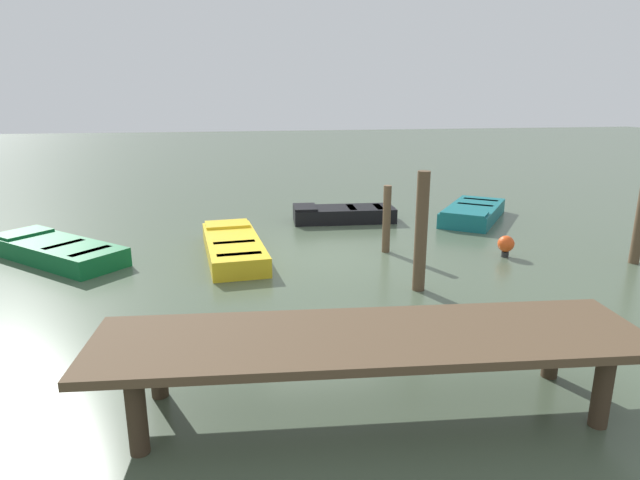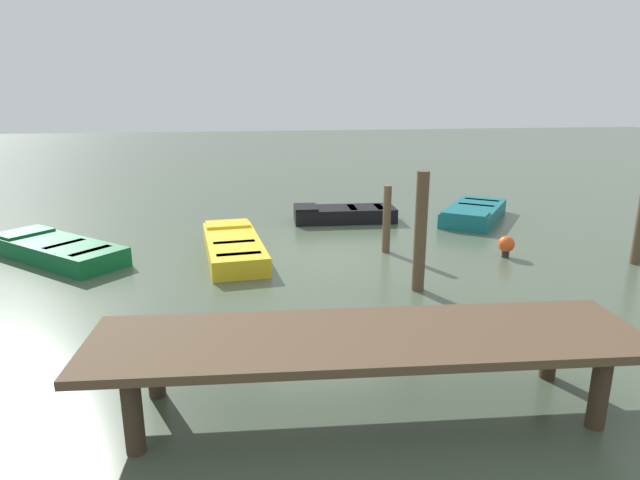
{
  "view_description": "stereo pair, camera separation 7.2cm",
  "coord_description": "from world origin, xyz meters",
  "px_view_note": "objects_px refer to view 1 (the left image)",
  "views": [
    {
      "loc": [
        1.96,
        11.31,
        3.52
      ],
      "look_at": [
        0.0,
        0.0,
        0.35
      ],
      "focal_mm": 30.13,
      "sensor_mm": 36.0,
      "label": 1
    },
    {
      "loc": [
        1.89,
        11.32,
        3.52
      ],
      "look_at": [
        0.0,
        0.0,
        0.35
      ],
      "focal_mm": 30.13,
      "sensor_mm": 36.0,
      "label": 2
    }
  ],
  "objects_px": {
    "rowboat_teal": "(473,212)",
    "marker_buoy": "(506,244)",
    "rowboat_green": "(57,250)",
    "rowboat_black": "(343,214)",
    "mooring_piling_far_left": "(387,219)",
    "rowboat_yellow": "(233,247)",
    "mooring_piling_mid_right": "(421,232)",
    "dock_segment": "(370,343)",
    "mooring_piling_near_left": "(640,221)"
  },
  "relations": [
    {
      "from": "rowboat_teal",
      "to": "marker_buoy",
      "type": "distance_m",
      "value": 3.58
    },
    {
      "from": "rowboat_green",
      "to": "rowboat_teal",
      "type": "bearing_deg",
      "value": -126.51
    },
    {
      "from": "rowboat_green",
      "to": "marker_buoy",
      "type": "xyz_separation_m",
      "value": [
        -9.69,
        1.44,
        0.07
      ]
    },
    {
      "from": "rowboat_teal",
      "to": "rowboat_black",
      "type": "bearing_deg",
      "value": -60.49
    },
    {
      "from": "mooring_piling_far_left",
      "to": "rowboat_teal",
      "type": "bearing_deg",
      "value": -141.75
    },
    {
      "from": "rowboat_teal",
      "to": "rowboat_green",
      "type": "relative_size",
      "value": 0.98
    },
    {
      "from": "rowboat_yellow",
      "to": "mooring_piling_mid_right",
      "type": "relative_size",
      "value": 1.56
    },
    {
      "from": "mooring_piling_far_left",
      "to": "rowboat_black",
      "type": "bearing_deg",
      "value": -84.01
    },
    {
      "from": "rowboat_yellow",
      "to": "rowboat_teal",
      "type": "relative_size",
      "value": 1.07
    },
    {
      "from": "dock_segment",
      "to": "rowboat_yellow",
      "type": "xyz_separation_m",
      "value": [
        1.43,
        -6.33,
        -0.62
      ]
    },
    {
      "from": "marker_buoy",
      "to": "dock_segment",
      "type": "bearing_deg",
      "value": 49.37
    },
    {
      "from": "rowboat_black",
      "to": "rowboat_teal",
      "type": "height_order",
      "value": "same"
    },
    {
      "from": "marker_buoy",
      "to": "rowboat_green",
      "type": "bearing_deg",
      "value": -8.48
    },
    {
      "from": "dock_segment",
      "to": "rowboat_black",
      "type": "bearing_deg",
      "value": -95.92
    },
    {
      "from": "dock_segment",
      "to": "rowboat_green",
      "type": "xyz_separation_m",
      "value": [
        5.19,
        -6.69,
        -0.62
      ]
    },
    {
      "from": "mooring_piling_far_left",
      "to": "mooring_piling_near_left",
      "type": "relative_size",
      "value": 0.82
    },
    {
      "from": "mooring_piling_near_left",
      "to": "marker_buoy",
      "type": "bearing_deg",
      "value": -19.54
    },
    {
      "from": "rowboat_yellow",
      "to": "mooring_piling_far_left",
      "type": "distance_m",
      "value": 3.48
    },
    {
      "from": "rowboat_black",
      "to": "marker_buoy",
      "type": "distance_m",
      "value": 4.84
    },
    {
      "from": "rowboat_teal",
      "to": "rowboat_green",
      "type": "height_order",
      "value": "same"
    },
    {
      "from": "rowboat_yellow",
      "to": "rowboat_black",
      "type": "distance_m",
      "value": 4.21
    },
    {
      "from": "dock_segment",
      "to": "marker_buoy",
      "type": "relative_size",
      "value": 12.92
    },
    {
      "from": "mooring_piling_mid_right",
      "to": "marker_buoy",
      "type": "bearing_deg",
      "value": -147.92
    },
    {
      "from": "rowboat_teal",
      "to": "mooring_piling_mid_right",
      "type": "bearing_deg",
      "value": 2.43
    },
    {
      "from": "rowboat_green",
      "to": "mooring_piling_far_left",
      "type": "bearing_deg",
      "value": -142.3
    },
    {
      "from": "mooring_piling_mid_right",
      "to": "dock_segment",
      "type": "bearing_deg",
      "value": 62.28
    },
    {
      "from": "rowboat_black",
      "to": "mooring_piling_far_left",
      "type": "relative_size",
      "value": 1.88
    },
    {
      "from": "mooring_piling_far_left",
      "to": "mooring_piling_mid_right",
      "type": "bearing_deg",
      "value": 87.56
    },
    {
      "from": "marker_buoy",
      "to": "rowboat_black",
      "type": "bearing_deg",
      "value": -54.32
    },
    {
      "from": "rowboat_yellow",
      "to": "mooring_piling_mid_right",
      "type": "bearing_deg",
      "value": -134.4
    },
    {
      "from": "rowboat_black",
      "to": "rowboat_yellow",
      "type": "bearing_deg",
      "value": 45.79
    },
    {
      "from": "rowboat_green",
      "to": "rowboat_yellow",
      "type": "bearing_deg",
      "value": -142.79
    },
    {
      "from": "rowboat_yellow",
      "to": "mooring_piling_far_left",
      "type": "relative_size",
      "value": 2.24
    },
    {
      "from": "mooring_piling_far_left",
      "to": "mooring_piling_mid_right",
      "type": "xyz_separation_m",
      "value": [
        0.1,
        2.45,
        0.33
      ]
    },
    {
      "from": "rowboat_black",
      "to": "mooring_piling_mid_right",
      "type": "bearing_deg",
      "value": 95.61
    },
    {
      "from": "rowboat_yellow",
      "to": "rowboat_black",
      "type": "xyz_separation_m",
      "value": [
        -3.1,
        -2.84,
        0.0
      ]
    },
    {
      "from": "rowboat_black",
      "to": "mooring_piling_mid_right",
      "type": "xyz_separation_m",
      "value": [
        -0.22,
        5.56,
        0.88
      ]
    },
    {
      "from": "rowboat_yellow",
      "to": "rowboat_teal",
      "type": "distance_m",
      "value": 7.19
    },
    {
      "from": "mooring_piling_far_left",
      "to": "mooring_piling_near_left",
      "type": "bearing_deg",
      "value": 161.09
    },
    {
      "from": "rowboat_green",
      "to": "mooring_piling_far_left",
      "type": "relative_size",
      "value": 2.15
    },
    {
      "from": "rowboat_yellow",
      "to": "mooring_piling_mid_right",
      "type": "height_order",
      "value": "mooring_piling_mid_right"
    },
    {
      "from": "rowboat_teal",
      "to": "mooring_piling_far_left",
      "type": "xyz_separation_m",
      "value": [
        3.36,
        2.65,
        0.55
      ]
    },
    {
      "from": "rowboat_yellow",
      "to": "marker_buoy",
      "type": "distance_m",
      "value": 6.02
    },
    {
      "from": "rowboat_teal",
      "to": "mooring_piling_far_left",
      "type": "relative_size",
      "value": 2.1
    },
    {
      "from": "rowboat_green",
      "to": "mooring_piling_far_left",
      "type": "distance_m",
      "value": 7.24
    },
    {
      "from": "rowboat_teal",
      "to": "mooring_piling_near_left",
      "type": "distance_m",
      "value": 4.7
    },
    {
      "from": "rowboat_teal",
      "to": "marker_buoy",
      "type": "relative_size",
      "value": 6.68
    },
    {
      "from": "dock_segment",
      "to": "marker_buoy",
      "type": "bearing_deg",
      "value": -126.18
    },
    {
      "from": "rowboat_black",
      "to": "mooring_piling_mid_right",
      "type": "distance_m",
      "value": 5.63
    },
    {
      "from": "mooring_piling_near_left",
      "to": "rowboat_yellow",
      "type": "bearing_deg",
      "value": -13.18
    }
  ]
}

